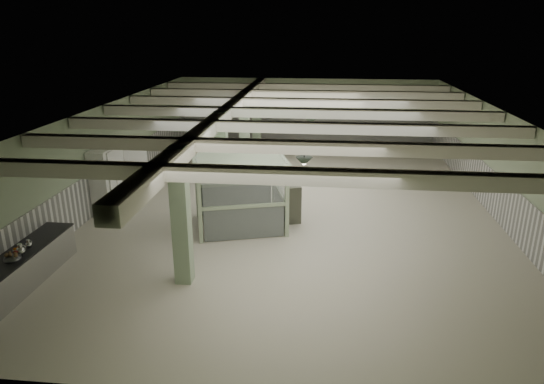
# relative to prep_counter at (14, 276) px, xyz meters

# --- Properties ---
(floor) EXTENTS (20.00, 20.00, 0.00)m
(floor) POSITION_rel_prep_counter_xyz_m (6.54, 7.00, -0.46)
(floor) COLOR beige
(floor) RESTS_ON ground
(ceiling) EXTENTS (14.00, 20.00, 0.02)m
(ceiling) POSITION_rel_prep_counter_xyz_m (6.54, 7.00, 3.14)
(ceiling) COLOR silver
(ceiling) RESTS_ON wall_back
(wall_back) EXTENTS (14.00, 0.02, 3.60)m
(wall_back) POSITION_rel_prep_counter_xyz_m (6.54, 17.00, 1.34)
(wall_back) COLOR #A4B893
(wall_back) RESTS_ON floor
(wall_front) EXTENTS (14.00, 0.02, 3.60)m
(wall_front) POSITION_rel_prep_counter_xyz_m (6.54, -3.00, 1.34)
(wall_front) COLOR #A4B893
(wall_front) RESTS_ON floor
(wall_left) EXTENTS (0.02, 20.00, 3.60)m
(wall_left) POSITION_rel_prep_counter_xyz_m (-0.46, 7.00, 1.34)
(wall_left) COLOR #A4B893
(wall_left) RESTS_ON floor
(wall_right) EXTENTS (0.02, 20.00, 3.60)m
(wall_right) POSITION_rel_prep_counter_xyz_m (13.54, 7.00, 1.34)
(wall_right) COLOR #A4B893
(wall_right) RESTS_ON floor
(wainscot_left) EXTENTS (0.05, 19.90, 1.50)m
(wainscot_left) POSITION_rel_prep_counter_xyz_m (-0.43, 7.00, 0.29)
(wainscot_left) COLOR white
(wainscot_left) RESTS_ON floor
(wainscot_right) EXTENTS (0.05, 19.90, 1.50)m
(wainscot_right) POSITION_rel_prep_counter_xyz_m (13.52, 7.00, 0.29)
(wainscot_right) COLOR white
(wainscot_right) RESTS_ON floor
(wainscot_back) EXTENTS (13.90, 0.05, 1.50)m
(wainscot_back) POSITION_rel_prep_counter_xyz_m (6.54, 16.98, 0.29)
(wainscot_back) COLOR white
(wainscot_back) RESTS_ON floor
(girder) EXTENTS (0.45, 19.90, 0.40)m
(girder) POSITION_rel_prep_counter_xyz_m (4.04, 7.00, 2.92)
(girder) COLOR silver
(girder) RESTS_ON ceiling
(beam_a) EXTENTS (13.90, 0.35, 0.32)m
(beam_a) POSITION_rel_prep_counter_xyz_m (6.54, -0.50, 2.96)
(beam_a) COLOR silver
(beam_a) RESTS_ON ceiling
(beam_b) EXTENTS (13.90, 0.35, 0.32)m
(beam_b) POSITION_rel_prep_counter_xyz_m (6.54, 2.00, 2.96)
(beam_b) COLOR silver
(beam_b) RESTS_ON ceiling
(beam_c) EXTENTS (13.90, 0.35, 0.32)m
(beam_c) POSITION_rel_prep_counter_xyz_m (6.54, 4.50, 2.96)
(beam_c) COLOR silver
(beam_c) RESTS_ON ceiling
(beam_d) EXTENTS (13.90, 0.35, 0.32)m
(beam_d) POSITION_rel_prep_counter_xyz_m (6.54, 7.00, 2.96)
(beam_d) COLOR silver
(beam_d) RESTS_ON ceiling
(beam_e) EXTENTS (13.90, 0.35, 0.32)m
(beam_e) POSITION_rel_prep_counter_xyz_m (6.54, 9.50, 2.96)
(beam_e) COLOR silver
(beam_e) RESTS_ON ceiling
(beam_f) EXTENTS (13.90, 0.35, 0.32)m
(beam_f) POSITION_rel_prep_counter_xyz_m (6.54, 12.00, 2.96)
(beam_f) COLOR silver
(beam_f) RESTS_ON ceiling
(beam_g) EXTENTS (13.90, 0.35, 0.32)m
(beam_g) POSITION_rel_prep_counter_xyz_m (6.54, 14.50, 2.96)
(beam_g) COLOR silver
(beam_g) RESTS_ON ceiling
(column_a) EXTENTS (0.42, 0.42, 3.60)m
(column_a) POSITION_rel_prep_counter_xyz_m (4.04, 1.00, 1.34)
(column_a) COLOR #9DB794
(column_a) RESTS_ON floor
(column_b) EXTENTS (0.42, 0.42, 3.60)m
(column_b) POSITION_rel_prep_counter_xyz_m (4.04, 6.00, 1.34)
(column_b) COLOR #9DB794
(column_b) RESTS_ON floor
(column_c) EXTENTS (0.42, 0.42, 3.60)m
(column_c) POSITION_rel_prep_counter_xyz_m (4.04, 11.00, 1.34)
(column_c) COLOR #9DB794
(column_c) RESTS_ON floor
(column_d) EXTENTS (0.42, 0.42, 3.60)m
(column_d) POSITION_rel_prep_counter_xyz_m (4.04, 15.00, 1.34)
(column_d) COLOR #9DB794
(column_d) RESTS_ON floor
(pendant_front) EXTENTS (0.44, 0.44, 0.22)m
(pendant_front) POSITION_rel_prep_counter_xyz_m (7.04, 2.00, 2.59)
(pendant_front) COLOR #28362A
(pendant_front) RESTS_ON ceiling
(pendant_mid) EXTENTS (0.44, 0.44, 0.22)m
(pendant_mid) POSITION_rel_prep_counter_xyz_m (7.04, 7.50, 2.59)
(pendant_mid) COLOR #28362A
(pendant_mid) RESTS_ON ceiling
(pendant_back) EXTENTS (0.44, 0.44, 0.22)m
(pendant_back) POSITION_rel_prep_counter_xyz_m (7.04, 12.50, 2.59)
(pendant_back) COLOR #28362A
(pendant_back) RESTS_ON ceiling
(prep_counter) EXTENTS (0.82, 4.70, 0.91)m
(prep_counter) POSITION_rel_prep_counter_xyz_m (0.00, 0.00, 0.00)
(prep_counter) COLOR #B3B4B8
(prep_counter) RESTS_ON floor
(pitcher_near) EXTENTS (0.17, 0.19, 0.24)m
(pitcher_near) POSITION_rel_prep_counter_xyz_m (0.08, 0.65, 0.56)
(pitcher_near) COLOR #B3B4B8
(pitcher_near) RESTS_ON prep_counter
(pitcher_far) EXTENTS (0.28, 0.30, 0.32)m
(pitcher_far) POSITION_rel_prep_counter_xyz_m (0.13, 0.24, 0.60)
(pitcher_far) COLOR #B3B4B8
(pitcher_far) RESTS_ON prep_counter
(veg_colander) EXTENTS (0.47, 0.47, 0.19)m
(veg_colander) POSITION_rel_prep_counter_xyz_m (0.06, -0.01, 0.53)
(veg_colander) COLOR #46474C
(veg_colander) RESTS_ON prep_counter
(orange_bowl) EXTENTS (0.23, 0.23, 0.08)m
(orange_bowl) POSITION_rel_prep_counter_xyz_m (-0.07, 0.40, 0.48)
(orange_bowl) COLOR #B2B2B7
(orange_bowl) RESTS_ON prep_counter
(walkin_cooler) EXTENTS (1.11, 2.58, 2.37)m
(walkin_cooler) POSITION_rel_prep_counter_xyz_m (-0.08, 6.36, 0.72)
(walkin_cooler) COLOR white
(walkin_cooler) RESTS_ON floor
(guard_booth) EXTENTS (3.51, 3.21, 2.39)m
(guard_booth) POSITION_rel_prep_counter_xyz_m (4.86, 4.80, 1.17)
(guard_booth) COLOR #ADC29B
(guard_booth) RESTS_ON floor
(filing_cabinet) EXTENTS (0.57, 0.69, 1.29)m
(filing_cabinet) POSITION_rel_prep_counter_xyz_m (6.59, 5.38, 0.18)
(filing_cabinet) COLOR #4F5244
(filing_cabinet) RESTS_ON floor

